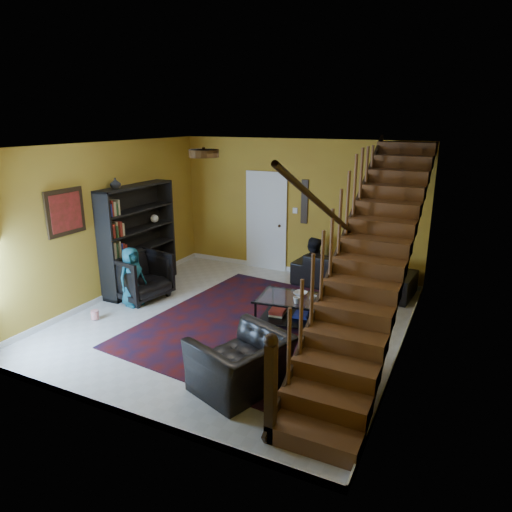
{
  "coord_description": "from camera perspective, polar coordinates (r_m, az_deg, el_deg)",
  "views": [
    {
      "loc": [
        3.29,
        -6.0,
        3.18
      ],
      "look_at": [
        0.18,
        0.4,
        1.03
      ],
      "focal_mm": 32.0,
      "sensor_mm": 36.0,
      "label": 1
    }
  ],
  "objects": [
    {
      "name": "vase",
      "position": [
        8.41,
        -17.17,
        8.68
      ],
      "size": [
        0.18,
        0.18,
        0.19
      ],
      "primitive_type": "imported",
      "color": "#999999",
      "rests_on": "bookshelf"
    },
    {
      "name": "coffee_table",
      "position": [
        7.27,
        5.42,
        -6.76
      ],
      "size": [
        1.35,
        0.9,
        0.48
      ],
      "rotation": [
        0.0,
        0.0,
        0.13
      ],
      "color": "black",
      "rests_on": "floor"
    },
    {
      "name": "floor",
      "position": [
        7.55,
        -2.58,
        -8.13
      ],
      "size": [
        5.5,
        5.5,
        0.0
      ],
      "primitive_type": "plane",
      "color": "beige",
      "rests_on": "ground"
    },
    {
      "name": "sofa",
      "position": [
        8.99,
        12.03,
        -2.04
      ],
      "size": [
        2.34,
        1.08,
        0.66
      ],
      "primitive_type": "imported",
      "rotation": [
        0.0,
        0.0,
        3.06
      ],
      "color": "black",
      "rests_on": "floor"
    },
    {
      "name": "person_adult_a",
      "position": [
        9.15,
        10.51,
        -2.85
      ],
      "size": [
        0.44,
        0.3,
        1.19
      ],
      "primitive_type": "imported",
      "rotation": [
        0.0,
        0.0,
        3.1
      ],
      "color": "black",
      "rests_on": "sofa"
    },
    {
      "name": "bowl",
      "position": [
        7.31,
        5.57,
        -4.69
      ],
      "size": [
        0.23,
        0.23,
        0.05
      ],
      "primitive_type": "imported",
      "rotation": [
        0.0,
        0.0,
        -0.07
      ],
      "color": "#999999",
      "rests_on": "coffee_table"
    },
    {
      "name": "person_child",
      "position": [
        8.26,
        -15.26,
        -2.51
      ],
      "size": [
        0.42,
        0.57,
        1.06
      ],
      "primitive_type": "imported",
      "rotation": [
        0.0,
        0.0,
        1.39
      ],
      "color": "#1B5B68",
      "rests_on": "armchair_left"
    },
    {
      "name": "door",
      "position": [
        9.83,
        1.31,
        4.16
      ],
      "size": [
        0.82,
        0.05,
        2.05
      ],
      "primitive_type": "cube",
      "color": "silver",
      "rests_on": "floor"
    },
    {
      "name": "wall_hanging",
      "position": [
        9.42,
        6.08,
        6.76
      ],
      "size": [
        0.14,
        0.03,
        0.9
      ],
      "primitive_type": "cube",
      "color": "black",
      "rests_on": "room"
    },
    {
      "name": "cup_a",
      "position": [
        7.09,
        7.16,
        -5.31
      ],
      "size": [
        0.12,
        0.12,
        0.09
      ],
      "primitive_type": "imported",
      "rotation": [
        0.0,
        0.0,
        -0.08
      ],
      "color": "#999999",
      "rests_on": "coffee_table"
    },
    {
      "name": "cup_b",
      "position": [
        6.98,
        5.09,
        -5.54
      ],
      "size": [
        0.11,
        0.11,
        0.1
      ],
      "primitive_type": "imported",
      "rotation": [
        0.0,
        0.0,
        -0.02
      ],
      "color": "#999999",
      "rests_on": "coffee_table"
    },
    {
      "name": "person_adult_b",
      "position": [
        9.28,
        7.04,
        -1.79
      ],
      "size": [
        0.67,
        0.53,
        1.38
      ],
      "primitive_type": "imported",
      "rotation": [
        0.0,
        0.0,
        3.15
      ],
      "color": "black",
      "rests_on": "sofa"
    },
    {
      "name": "rug",
      "position": [
        7.38,
        0.44,
        -8.61
      ],
      "size": [
        3.68,
        4.11,
        0.02
      ],
      "primitive_type": "cube",
      "rotation": [
        0.0,
        0.0,
        -0.1
      ],
      "color": "#410D0B",
      "rests_on": "floor"
    },
    {
      "name": "room",
      "position": [
        9.21,
        -5.94,
        -3.13
      ],
      "size": [
        5.5,
        5.5,
        5.5
      ],
      "color": "#B49128",
      "rests_on": "ground"
    },
    {
      "name": "popcorn_bucket",
      "position": [
        8.0,
        -19.48,
        -6.92
      ],
      "size": [
        0.16,
        0.16,
        0.14
      ],
      "primitive_type": "cylinder",
      "rotation": [
        0.0,
        0.0,
        0.27
      ],
      "color": "red",
      "rests_on": "rug"
    },
    {
      "name": "armchair_right",
      "position": [
        5.64,
        -1.85,
        -13.3
      ],
      "size": [
        1.25,
        1.33,
        0.7
      ],
      "primitive_type": "imported",
      "rotation": [
        0.0,
        0.0,
        -1.91
      ],
      "color": "black",
      "rests_on": "floor"
    },
    {
      "name": "ceiling_fixture",
      "position": [
        6.17,
        -6.54,
        12.62
      ],
      "size": [
        0.4,
        0.4,
        0.1
      ],
      "primitive_type": "cylinder",
      "color": "#3F2814",
      "rests_on": "room"
    },
    {
      "name": "armchair_left",
      "position": [
        8.59,
        -14.31,
        -2.44
      ],
      "size": [
        1.1,
        1.08,
        0.85
      ],
      "primitive_type": "imported",
      "rotation": [
        0.0,
        0.0,
        1.37
      ],
      "color": "black",
      "rests_on": "floor"
    },
    {
      "name": "staircase",
      "position": [
        6.36,
        14.29,
        0.03
      ],
      "size": [
        0.95,
        5.02,
        3.18
      ],
      "color": "brown",
      "rests_on": "floor"
    },
    {
      "name": "bookshelf",
      "position": [
        8.99,
        -14.41,
        2.02
      ],
      "size": [
        0.35,
        1.8,
        2.0
      ],
      "color": "black",
      "rests_on": "floor"
    },
    {
      "name": "framed_picture",
      "position": [
        7.9,
        -22.74,
        5.08
      ],
      "size": [
        0.04,
        0.74,
        0.74
      ],
      "primitive_type": "cube",
      "color": "maroon",
      "rests_on": "room"
    }
  ]
}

